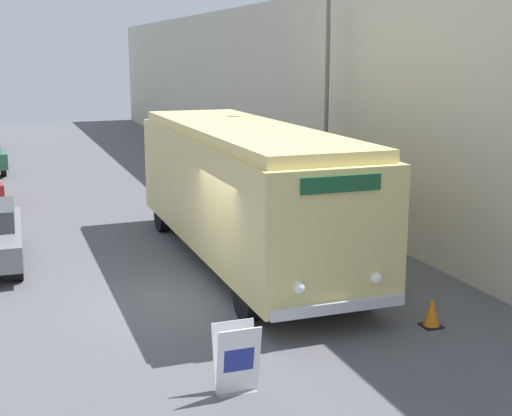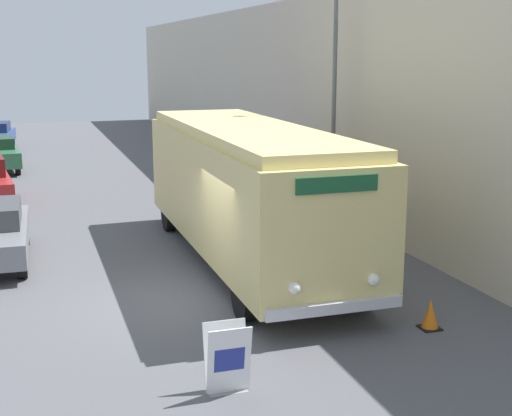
{
  "view_description": "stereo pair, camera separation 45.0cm",
  "coord_description": "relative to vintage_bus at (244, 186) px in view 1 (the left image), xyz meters",
  "views": [
    {
      "loc": [
        -3.45,
        -13.29,
        4.93
      ],
      "look_at": [
        1.28,
        -0.22,
        1.88
      ],
      "focal_mm": 50.0,
      "sensor_mm": 36.0,
      "label": 1
    },
    {
      "loc": [
        -3.02,
        -13.44,
        4.93
      ],
      "look_at": [
        1.28,
        -0.22,
        1.88
      ],
      "focal_mm": 50.0,
      "sensor_mm": 36.0,
      "label": 2
    }
  ],
  "objects": [
    {
      "name": "streetlamp",
      "position": [
        3.37,
        2.66,
        3.06
      ],
      "size": [
        0.36,
        0.36,
        7.77
      ],
      "color": "#595E60",
      "rests_on": "ground_plane"
    },
    {
      "name": "ground_plane",
      "position": [
        -1.88,
        -2.29,
        -1.84
      ],
      "size": [
        80.0,
        80.0,
        0.0
      ],
      "primitive_type": "plane",
      "color": "#56565B"
    },
    {
      "name": "sign_board",
      "position": [
        -2.28,
        -6.33,
        -1.33
      ],
      "size": [
        0.65,
        0.4,
        1.06
      ],
      "color": "gray",
      "rests_on": "ground_plane"
    },
    {
      "name": "traffic_cone",
      "position": [
        1.89,
        -5.1,
        -1.57
      ],
      "size": [
        0.36,
        0.36,
        0.55
      ],
      "color": "black",
      "rests_on": "ground_plane"
    },
    {
      "name": "vintage_bus",
      "position": [
        0.0,
        0.0,
        0.0
      ],
      "size": [
        2.69,
        10.2,
        3.26
      ],
      "color": "black",
      "rests_on": "ground_plane"
    },
    {
      "name": "building_wall_right",
      "position": [
        4.17,
        7.71,
        1.51
      ],
      "size": [
        0.3,
        60.0,
        6.7
      ],
      "color": "beige",
      "rests_on": "ground_plane"
    }
  ]
}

